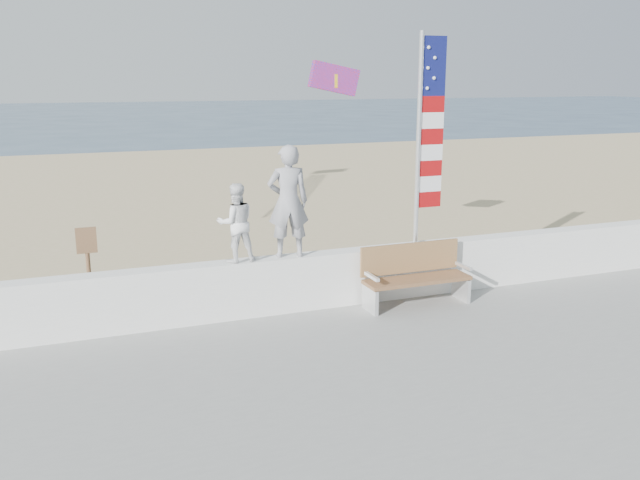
{
  "coord_description": "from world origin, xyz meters",
  "views": [
    {
      "loc": [
        -3.56,
        -7.89,
        3.84
      ],
      "look_at": [
        0.2,
        1.8,
        1.35
      ],
      "focal_mm": 38.0,
      "sensor_mm": 36.0,
      "label": 1
    }
  ],
  "objects_px": {
    "child": "(236,223)",
    "flag": "(426,131)",
    "bench": "(415,274)",
    "adult": "(288,201)"
  },
  "relations": [
    {
      "from": "bench",
      "to": "flag",
      "type": "relative_size",
      "value": 0.51
    },
    {
      "from": "child",
      "to": "bench",
      "type": "bearing_deg",
      "value": 170.68
    },
    {
      "from": "child",
      "to": "flag",
      "type": "distance_m",
      "value": 3.5
    },
    {
      "from": "bench",
      "to": "flag",
      "type": "distance_m",
      "value": 2.38
    },
    {
      "from": "bench",
      "to": "flag",
      "type": "bearing_deg",
      "value": 50.57
    },
    {
      "from": "adult",
      "to": "bench",
      "type": "height_order",
      "value": "adult"
    },
    {
      "from": "flag",
      "to": "child",
      "type": "bearing_deg",
      "value": 180.0
    },
    {
      "from": "adult",
      "to": "flag",
      "type": "height_order",
      "value": "flag"
    },
    {
      "from": "child",
      "to": "bench",
      "type": "relative_size",
      "value": 0.68
    },
    {
      "from": "child",
      "to": "bench",
      "type": "height_order",
      "value": "child"
    }
  ]
}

